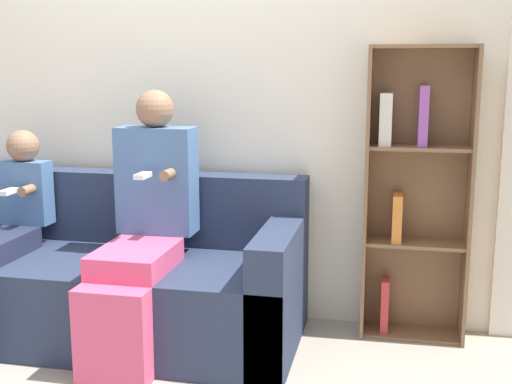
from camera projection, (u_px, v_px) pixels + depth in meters
ground_plane at (128, 383)px, 2.86m from camera, size 14.00×14.00×0.00m
back_wall at (189, 88)px, 3.54m from camera, size 10.00×0.06×2.55m
couch at (109, 281)px, 3.35m from camera, size 2.00×0.83×0.82m
adult_seated at (144, 220)px, 3.13m from camera, size 0.40×0.76×1.28m
bookshelf at (413, 192)px, 3.27m from camera, size 0.52×0.23×1.49m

